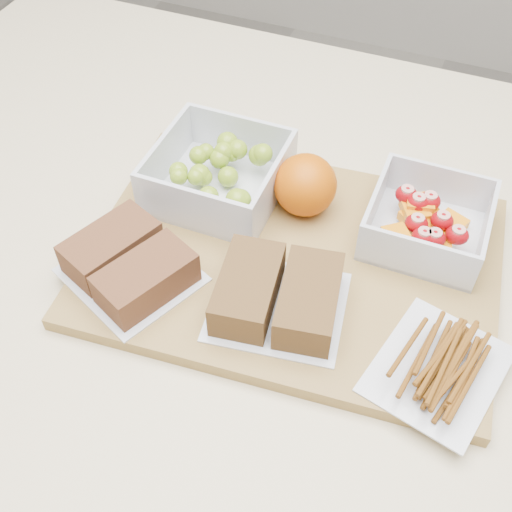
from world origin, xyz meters
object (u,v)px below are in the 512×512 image
Objects in this scene: sandwich_bag_left at (129,263)px; sandwich_bag_center at (278,295)px; pretzel_bag at (440,362)px; fruit_container at (426,224)px; orange at (305,185)px; cutting_board at (293,260)px; grape_container at (221,174)px.

sandwich_bag_center reaches higher than sandwich_bag_left.
sandwich_bag_center is at bearing 175.47° from pretzel_bag.
pretzel_bag is (0.16, -0.01, -0.01)m from sandwich_bag_center.
orange is (-0.13, -0.01, 0.01)m from fruit_container.
orange reaches higher than sandwich_bag_left.
fruit_container reaches higher than pretzel_bag.
orange is (-0.01, 0.07, 0.04)m from cutting_board.
cutting_board is at bearing -79.71° from orange.
pretzel_bag is at bearing -27.57° from grape_container.
sandwich_bag_center is (0.12, -0.13, -0.01)m from grape_container.
sandwich_bag_center is 0.16m from pretzel_bag.
orange reaches higher than fruit_container.
fruit_container is at bearing 27.83° from cutting_board.
sandwich_bag_center is at bearing -127.24° from fruit_container.
grape_container is at bearing 77.20° from sandwich_bag_left.
fruit_container is 0.18m from sandwich_bag_center.
sandwich_bag_left is at bearing -129.60° from orange.
cutting_board is at bearing -30.02° from grape_container.
sandwich_bag_center is (-0.11, -0.15, -0.00)m from fruit_container.
orange reaches higher than cutting_board.
grape_container is (-0.11, 0.06, 0.03)m from cutting_board.
fruit_container reaches higher than cutting_board.
cutting_board is 0.13m from grape_container.
sandwich_bag_left is 1.09× the size of sandwich_bag_center.
orange is at bearing 98.86° from sandwich_bag_center.
sandwich_bag_left is at bearing -102.80° from grape_container.
orange is 0.20m from sandwich_bag_left.
pretzel_bag is at bearing -40.21° from orange.
cutting_board is 0.08m from orange.
cutting_board is 2.92× the size of sandwich_bag_center.
orange is 0.24m from pretzel_bag.
fruit_container is 0.83× the size of sandwich_bag_center.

